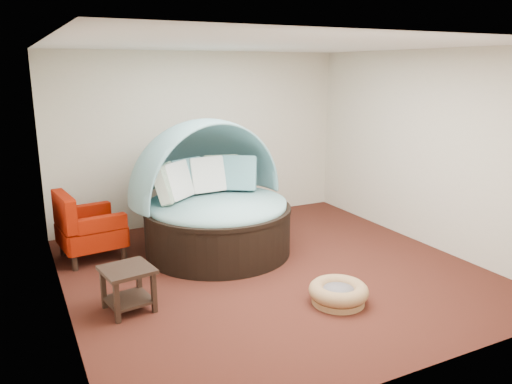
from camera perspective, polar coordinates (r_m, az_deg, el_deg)
name	(u,v)px	position (r m, az deg, el deg)	size (l,w,h in m)	color
floor	(273,270)	(6.53, 1.90, -8.90)	(5.00, 5.00, 0.00)	#4A1D15
wall_back	(201,138)	(8.37, -6.26, 6.12)	(5.00, 5.00, 0.00)	beige
wall_front	(425,217)	(4.17, 18.72, -2.74)	(5.00, 5.00, 0.00)	beige
wall_left	(56,185)	(5.41, -21.92, 0.77)	(5.00, 5.00, 0.00)	beige
wall_right	(425,149)	(7.63, 18.79, 4.67)	(5.00, 5.00, 0.00)	beige
ceiling	(274,45)	(6.02, 2.13, 16.46)	(5.00, 5.00, 0.00)	white
canopy_daybed	(212,191)	(6.99, -5.03, 0.12)	(2.48, 2.42, 1.87)	black
pet_basket	(338,293)	(5.71, 9.39, -11.30)	(0.80, 0.80, 0.23)	#977044
red_armchair	(86,228)	(7.13, -18.81, -3.93)	(0.90, 0.90, 0.95)	black
side_table	(128,283)	(5.58, -14.43, -10.03)	(0.58, 0.58, 0.49)	black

